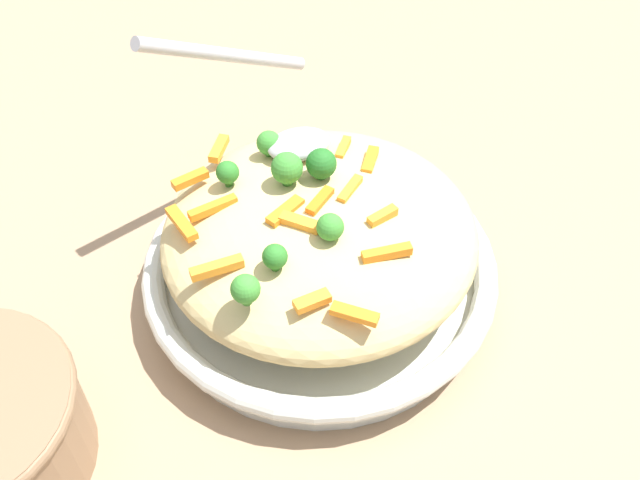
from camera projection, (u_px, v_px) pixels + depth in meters
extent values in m
plane|color=#9E7F60|center=(320.00, 289.00, 0.67)|extent=(2.40, 2.40, 0.00)
cylinder|color=silver|center=(320.00, 281.00, 0.66)|extent=(0.28, 0.28, 0.02)
torus|color=silver|center=(320.00, 264.00, 0.64)|extent=(0.31, 0.31, 0.02)
torus|color=black|center=(320.00, 261.00, 0.64)|extent=(0.30, 0.30, 0.00)
ellipsoid|color=#D1BA7A|center=(320.00, 234.00, 0.61)|extent=(0.27, 0.26, 0.07)
cube|color=orange|center=(343.00, 148.00, 0.64)|extent=(0.02, 0.03, 0.01)
cube|color=orange|center=(382.00, 216.00, 0.57)|extent=(0.03, 0.01, 0.01)
cube|color=orange|center=(370.00, 161.00, 0.63)|extent=(0.03, 0.03, 0.01)
cube|color=orange|center=(387.00, 253.00, 0.55)|extent=(0.04, 0.01, 0.01)
cube|color=orange|center=(182.00, 223.00, 0.58)|extent=(0.02, 0.04, 0.01)
cube|color=orange|center=(312.00, 301.00, 0.52)|extent=(0.03, 0.01, 0.01)
cube|color=orange|center=(316.00, 198.00, 0.59)|extent=(0.03, 0.03, 0.01)
cube|color=orange|center=(350.00, 189.00, 0.60)|extent=(0.03, 0.03, 0.01)
cube|color=orange|center=(300.00, 223.00, 0.57)|extent=(0.03, 0.03, 0.01)
cube|color=orange|center=(213.00, 208.00, 0.59)|extent=(0.04, 0.01, 0.01)
cube|color=orange|center=(190.00, 179.00, 0.61)|extent=(0.03, 0.02, 0.01)
cube|color=orange|center=(284.00, 209.00, 0.58)|extent=(0.04, 0.03, 0.01)
cube|color=orange|center=(217.00, 268.00, 0.54)|extent=(0.04, 0.01, 0.01)
cube|color=orange|center=(355.00, 314.00, 0.52)|extent=(0.03, 0.03, 0.01)
cube|color=orange|center=(219.00, 149.00, 0.64)|extent=(0.03, 0.03, 0.01)
cylinder|color=#296820|center=(276.00, 266.00, 0.54)|extent=(0.01, 0.01, 0.01)
sphere|color=#2D7A28|center=(275.00, 257.00, 0.54)|extent=(0.02, 0.02, 0.02)
cylinder|color=#205B1C|center=(321.00, 175.00, 0.61)|extent=(0.01, 0.01, 0.01)
sphere|color=#236B23|center=(321.00, 164.00, 0.60)|extent=(0.03, 0.03, 0.03)
cylinder|color=#296820|center=(229.00, 182.00, 0.61)|extent=(0.01, 0.01, 0.01)
sphere|color=#2D7A28|center=(228.00, 172.00, 0.60)|extent=(0.02, 0.02, 0.02)
cylinder|color=#377928|center=(270.00, 152.00, 0.64)|extent=(0.01, 0.01, 0.01)
sphere|color=#3D8E33|center=(269.00, 143.00, 0.63)|extent=(0.02, 0.02, 0.02)
cylinder|color=#377928|center=(247.00, 299.00, 0.52)|extent=(0.01, 0.01, 0.01)
sphere|color=#3D8E33|center=(245.00, 289.00, 0.52)|extent=(0.02, 0.02, 0.02)
cylinder|color=#377928|center=(330.00, 236.00, 0.56)|extent=(0.01, 0.01, 0.01)
sphere|color=#3D8E33|center=(330.00, 227.00, 0.55)|extent=(0.02, 0.02, 0.02)
cylinder|color=#377928|center=(287.00, 180.00, 0.60)|extent=(0.01, 0.01, 0.01)
sphere|color=#3D8E33|center=(287.00, 168.00, 0.59)|extent=(0.03, 0.03, 0.03)
ellipsoid|color=#B7B7BC|center=(299.00, 144.00, 0.63)|extent=(0.06, 0.04, 0.02)
cylinder|color=#B7B7BC|center=(228.00, 55.00, 0.63)|extent=(0.17, 0.09, 0.11)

